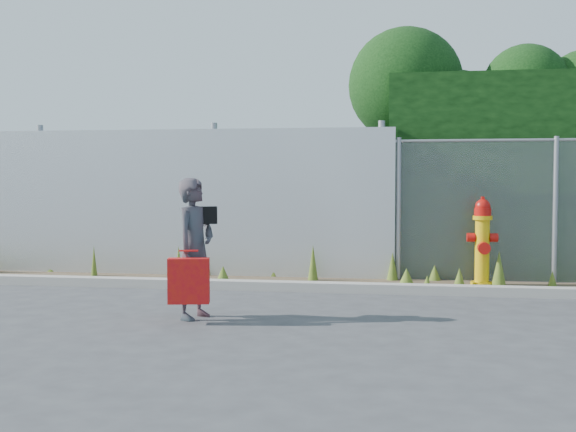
# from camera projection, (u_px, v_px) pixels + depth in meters

# --- Properties ---
(ground) EXTENTS (80.00, 80.00, 0.00)m
(ground) POSITION_uv_depth(u_px,v_px,m) (295.00, 318.00, 7.59)
(ground) COLOR #3B3B3E
(ground) RESTS_ON ground
(curb) EXTENTS (16.00, 0.22, 0.12)m
(curb) POSITION_uv_depth(u_px,v_px,m) (316.00, 287.00, 9.36)
(curb) COLOR #9A948B
(curb) RESTS_ON ground
(weed_strip) EXTENTS (16.00, 1.34, 0.52)m
(weed_strip) POSITION_uv_depth(u_px,v_px,m) (315.00, 276.00, 10.05)
(weed_strip) COLOR #4D3C2C
(weed_strip) RESTS_ON ground
(corrugated_fence) EXTENTS (8.50, 0.21, 2.30)m
(corrugated_fence) POSITION_uv_depth(u_px,v_px,m) (114.00, 202.00, 11.00)
(corrugated_fence) COLOR #B7BBBF
(corrugated_fence) RESTS_ON ground
(fire_hydrant) EXTENTS (0.41, 0.37, 1.22)m
(fire_hydrant) POSITION_uv_depth(u_px,v_px,m) (482.00, 243.00, 9.75)
(fire_hydrant) COLOR gold
(fire_hydrant) RESTS_ON ground
(woman) EXTENTS (0.50, 0.62, 1.47)m
(woman) POSITION_uv_depth(u_px,v_px,m) (195.00, 248.00, 7.53)
(woman) COLOR #0E535A
(woman) RESTS_ON ground
(red_tote_bag) EXTENTS (0.41, 0.15, 0.54)m
(red_tote_bag) POSITION_uv_depth(u_px,v_px,m) (189.00, 281.00, 7.27)
(red_tote_bag) COLOR #BA0A17
(black_shoulder_bag) EXTENTS (0.25, 0.10, 0.18)m
(black_shoulder_bag) POSITION_uv_depth(u_px,v_px,m) (205.00, 215.00, 7.62)
(black_shoulder_bag) COLOR black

